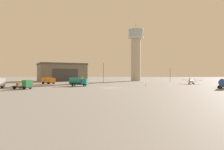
{
  "coord_description": "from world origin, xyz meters",
  "views": [
    {
      "loc": [
        3.13,
        -62.59,
        4.56
      ],
      "look_at": [
        -0.6,
        23.29,
        3.89
      ],
      "focal_mm": 31.96,
      "sensor_mm": 36.0,
      "label": 1
    }
  ],
  "objects": [
    {
      "name": "airplane_white",
      "position": [
        33.81,
        25.07,
        1.26
      ],
      "size": [
        8.39,
        6.88,
        2.69
      ],
      "rotation": [
        0.0,
        0.0,
        1.01
      ],
      "color": "white",
      "rests_on": "ground_plane"
    },
    {
      "name": "ground_plane",
      "position": [
        0.0,
        0.0,
        0.0
      ],
      "size": [
        400.0,
        400.0,
        0.0
      ],
      "primitive_type": "plane",
      "color": "gray"
    },
    {
      "name": "traffic_cone_near_right",
      "position": [
        12.46,
        12.21,
        0.31
      ],
      "size": [
        0.36,
        0.36,
        0.64
      ],
      "color": "black",
      "rests_on": "ground_plane"
    },
    {
      "name": "truck_box_orange",
      "position": [
        -28.24,
        22.68,
        1.57
      ],
      "size": [
        7.2,
        6.42,
        2.72
      ],
      "rotation": [
        0.0,
        0.0,
        2.47
      ],
      "color": "#38383D",
      "rests_on": "ground_plane"
    },
    {
      "name": "truck_fuel_tanker_blue",
      "position": [
        34.33,
        -1.23,
        1.7
      ],
      "size": [
        5.37,
        6.29,
        3.04
      ],
      "rotation": [
        0.0,
        0.0,
        0.96
      ],
      "color": "#38383D",
      "rests_on": "ground_plane"
    },
    {
      "name": "airplane_black",
      "position": [
        -16.13,
        25.6,
        1.4
      ],
      "size": [
        7.84,
        9.02,
        3.0
      ],
      "rotation": [
        0.0,
        0.0,
        2.51
      ],
      "color": "black",
      "rests_on": "ground_plane"
    },
    {
      "name": "light_post_west",
      "position": [
        31.29,
        51.97,
        4.88
      ],
      "size": [
        0.44,
        0.44,
        8.13
      ],
      "color": "#38383D",
      "rests_on": "ground_plane"
    },
    {
      "name": "truck_flatbed_green",
      "position": [
        -24.67,
        -6.21,
        1.28
      ],
      "size": [
        6.38,
        4.52,
        2.65
      ],
      "rotation": [
        0.0,
        0.0,
        5.91
      ],
      "color": "#38383D",
      "rests_on": "ground_plane"
    },
    {
      "name": "light_post_north",
      "position": [
        -5.98,
        42.07,
        6.03
      ],
      "size": [
        0.44,
        0.44,
        10.33
      ],
      "color": "#38383D",
      "rests_on": "ground_plane"
    },
    {
      "name": "truck_fuel_tanker_teal",
      "position": [
        -12.05,
        8.43,
        1.7
      ],
      "size": [
        6.84,
        3.83,
        3.04
      ],
      "rotation": [
        0.0,
        0.0,
        6.14
      ],
      "color": "#38383D",
      "rests_on": "ground_plane"
    },
    {
      "name": "control_tower",
      "position": [
        12.44,
        60.47,
        18.21
      ],
      "size": [
        9.6,
        9.6,
        35.65
      ],
      "color": "#B2AD9E",
      "rests_on": "ground_plane"
    },
    {
      "name": "hangar",
      "position": [
        -33.32,
        59.18,
        5.42
      ],
      "size": [
        33.62,
        30.62,
        10.79
      ],
      "rotation": [
        0.0,
        0.0,
        -1.06
      ],
      "color": "#6B665B",
      "rests_on": "ground_plane"
    },
    {
      "name": "traffic_cone_near_left",
      "position": [
        -18.07,
        -0.02,
        0.34
      ],
      "size": [
        0.36,
        0.36,
        0.69
      ],
      "color": "black",
      "rests_on": "ground_plane"
    }
  ]
}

